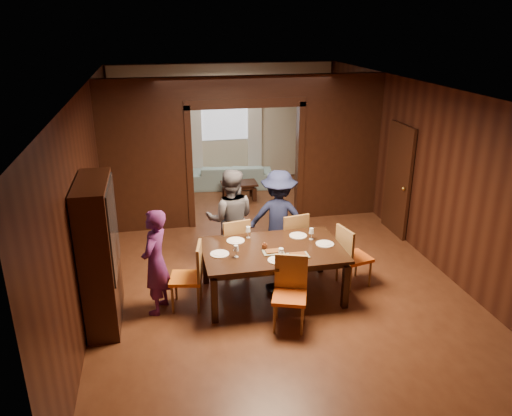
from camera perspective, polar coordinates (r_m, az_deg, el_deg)
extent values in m
plane|color=#502816|center=(8.78, 0.79, -5.39)|extent=(9.00, 9.00, 0.00)
cube|color=silver|center=(7.93, 0.89, 13.73)|extent=(5.50, 9.00, 0.02)
cube|color=black|center=(12.54, -3.66, 9.67)|extent=(5.50, 0.02, 2.90)
cube|color=black|center=(8.13, -18.46, 2.32)|extent=(0.02, 9.00, 2.90)
cube|color=black|center=(9.21, 17.84, 4.53)|extent=(0.02, 9.00, 2.90)
cube|color=black|center=(9.67, -12.51, 4.25)|extent=(1.65, 0.15, 2.40)
cube|color=black|center=(10.33, 9.42, 5.53)|extent=(1.65, 0.15, 2.40)
cube|color=black|center=(9.52, -1.26, 13.42)|extent=(5.50, 0.15, 0.50)
cube|color=beige|center=(12.51, -3.64, 9.64)|extent=(5.40, 0.04, 2.85)
imported|color=#581E5A|center=(7.01, -11.40, -6.08)|extent=(0.56, 0.65, 1.52)
imported|color=#4F4D54|center=(8.08, -2.93, -1.30)|extent=(0.91, 0.77, 1.68)
imported|color=#171D3B|center=(8.26, 2.61, -1.06)|extent=(1.17, 0.88, 1.61)
imported|color=#97C2C6|center=(12.22, -2.75, 3.73)|extent=(2.02, 0.98, 0.57)
imported|color=black|center=(7.33, 2.27, -4.12)|extent=(0.28, 0.28, 0.07)
cube|color=black|center=(7.44, 1.89, -7.30)|extent=(2.03, 1.26, 0.76)
cube|color=black|center=(11.36, -1.93, 1.96)|extent=(0.80, 0.50, 0.40)
cube|color=black|center=(6.88, -17.45, -5.01)|extent=(0.40, 1.20, 2.00)
cube|color=black|center=(9.72, 15.92, 3.10)|extent=(0.06, 0.90, 2.10)
cube|color=silver|center=(12.44, -3.64, 10.74)|extent=(1.20, 0.03, 1.30)
cube|color=white|center=(12.41, -7.03, 8.48)|extent=(0.35, 0.06, 2.40)
cube|color=white|center=(12.61, -0.16, 8.84)|extent=(0.35, 0.06, 2.40)
cylinder|color=white|center=(7.11, -4.18, -5.25)|extent=(0.27, 0.27, 0.01)
cylinder|color=white|center=(7.50, -2.35, -3.75)|extent=(0.27, 0.27, 0.01)
cylinder|color=silver|center=(7.69, 4.83, -3.16)|extent=(0.27, 0.27, 0.01)
cylinder|color=silver|center=(7.46, 7.87, -4.09)|extent=(0.27, 0.27, 0.01)
cylinder|color=silver|center=(6.92, 2.47, -5.98)|extent=(0.27, 0.27, 0.01)
cube|color=gray|center=(7.13, 1.99, -5.00)|extent=(0.30, 0.20, 0.04)
cube|color=gray|center=(7.06, 4.82, -5.37)|extent=(0.30, 0.20, 0.04)
cylinder|color=silver|center=(6.98, 2.87, -5.15)|extent=(0.07, 0.07, 0.14)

